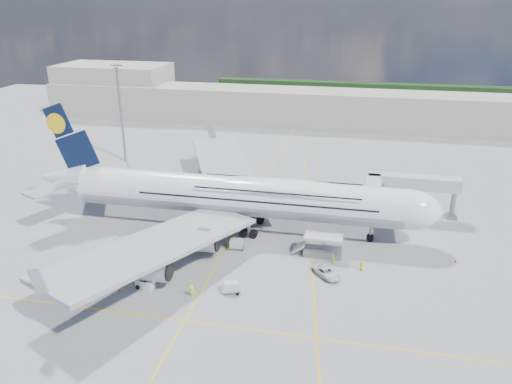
% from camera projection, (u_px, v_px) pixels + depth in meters
% --- Properties ---
extents(ground, '(300.00, 300.00, 0.00)m').
position_uv_depth(ground, '(223.00, 253.00, 86.96)').
color(ground, gray).
rests_on(ground, ground).
extents(taxi_line_main, '(0.25, 220.00, 0.01)m').
position_uv_depth(taxi_line_main, '(223.00, 253.00, 86.96)').
color(taxi_line_main, '#E4BC0C').
rests_on(taxi_line_main, ground).
extents(taxi_line_cross, '(120.00, 0.25, 0.01)m').
position_uv_depth(taxi_line_cross, '(185.00, 321.00, 68.77)').
color(taxi_line_cross, '#E4BC0C').
rests_on(taxi_line_cross, ground).
extents(taxi_line_diag, '(14.16, 99.06, 0.01)m').
position_uv_depth(taxi_line_diag, '(310.00, 235.00, 93.35)').
color(taxi_line_diag, '#E4BC0C').
rests_on(taxi_line_diag, ground).
extents(airliner, '(77.26, 79.15, 23.71)m').
position_uv_depth(airliner, '(238.00, 195.00, 93.49)').
color(airliner, white).
rests_on(airliner, ground).
extents(jet_bridge, '(18.80, 12.10, 8.50)m').
position_uv_depth(jet_bridge, '(398.00, 187.00, 97.73)').
color(jet_bridge, '#B7B7BC').
rests_on(jet_bridge, ground).
extents(cargo_loader, '(8.53, 3.20, 3.67)m').
position_uv_depth(cargo_loader, '(322.00, 248.00, 85.89)').
color(cargo_loader, silver).
rests_on(cargo_loader, ground).
extents(light_mast, '(3.00, 0.70, 25.50)m').
position_uv_depth(light_mast, '(121.00, 112.00, 130.78)').
color(light_mast, gray).
rests_on(light_mast, ground).
extents(terminal, '(180.00, 16.00, 12.00)m').
position_uv_depth(terminal, '(297.00, 107.00, 171.19)').
color(terminal, '#B2AD9E').
rests_on(terminal, ground).
extents(hangar, '(40.00, 22.00, 18.00)m').
position_uv_depth(hangar, '(115.00, 89.00, 188.16)').
color(hangar, '#B2AD9E').
rests_on(hangar, ground).
extents(tree_line, '(160.00, 6.00, 8.00)m').
position_uv_depth(tree_line, '(408.00, 94.00, 205.13)').
color(tree_line, '#193814').
rests_on(tree_line, ground).
extents(dolly_row_a, '(3.48, 2.70, 0.45)m').
position_uv_depth(dolly_row_a, '(123.00, 239.00, 91.26)').
color(dolly_row_a, gray).
rests_on(dolly_row_a, ground).
extents(dolly_row_b, '(3.36, 2.64, 0.44)m').
position_uv_depth(dolly_row_b, '(147.00, 240.00, 90.87)').
color(dolly_row_b, gray).
rests_on(dolly_row_b, ground).
extents(dolly_row_c, '(2.83, 1.59, 0.41)m').
position_uv_depth(dolly_row_c, '(91.00, 281.00, 77.64)').
color(dolly_row_c, gray).
rests_on(dolly_row_c, ground).
extents(dolly_back, '(2.76, 1.71, 0.38)m').
position_uv_depth(dolly_back, '(97.00, 262.00, 83.38)').
color(dolly_back, gray).
rests_on(dolly_back, ground).
extents(dolly_nose_far, '(3.15, 2.35, 1.78)m').
position_uv_depth(dolly_nose_far, '(231.00, 287.00, 75.00)').
color(dolly_nose_far, gray).
rests_on(dolly_nose_far, ground).
extents(dolly_nose_near, '(3.04, 1.78, 1.86)m').
position_uv_depth(dolly_nose_near, '(236.00, 244.00, 87.91)').
color(dolly_nose_near, gray).
rests_on(dolly_nose_near, ground).
extents(baggage_tug, '(3.11, 1.92, 1.81)m').
position_uv_depth(baggage_tug, '(145.00, 283.00, 76.27)').
color(baggage_tug, white).
rests_on(baggage_tug, ground).
extents(catering_truck_inner, '(6.35, 3.87, 3.53)m').
position_uv_depth(catering_truck_inner, '(217.00, 177.00, 118.24)').
color(catering_truck_inner, gray).
rests_on(catering_truck_inner, ground).
extents(catering_truck_outer, '(7.80, 3.31, 4.58)m').
position_uv_depth(catering_truck_outer, '(218.00, 165.00, 125.21)').
color(catering_truck_outer, gray).
rests_on(catering_truck_outer, ground).
extents(service_van, '(5.28, 5.41, 1.44)m').
position_uv_depth(service_van, '(326.00, 272.00, 79.41)').
color(service_van, silver).
rests_on(service_van, ground).
extents(crew_nose, '(0.72, 0.66, 1.65)m').
position_uv_depth(crew_nose, '(348.00, 221.00, 97.09)').
color(crew_nose, '#BAF119').
rests_on(crew_nose, ground).
extents(crew_loader, '(0.94, 0.95, 1.55)m').
position_uv_depth(crew_loader, '(333.00, 259.00, 83.30)').
color(crew_loader, '#D7F71A').
rests_on(crew_loader, ground).
extents(crew_wing, '(0.87, 1.23, 1.94)m').
position_uv_depth(crew_wing, '(125.00, 251.00, 85.60)').
color(crew_wing, '#BFF119').
rests_on(crew_wing, ground).
extents(crew_van, '(0.92, 1.01, 1.73)m').
position_uv_depth(crew_van, '(362.00, 266.00, 81.13)').
color(crew_van, '#CAE918').
rests_on(crew_van, ground).
extents(crew_tug, '(1.34, 0.85, 1.99)m').
position_uv_depth(crew_tug, '(191.00, 291.00, 73.89)').
color(crew_tug, '#E6FF1A').
rests_on(crew_tug, ground).
extents(cone_nose, '(0.39, 0.39, 0.49)m').
position_uv_depth(cone_nose, '(456.00, 261.00, 83.78)').
color(cone_nose, '#DA5D0B').
rests_on(cone_nose, ground).
extents(cone_wing_left_inner, '(0.39, 0.39, 0.50)m').
position_uv_depth(cone_wing_left_inner, '(250.00, 200.00, 109.02)').
color(cone_wing_left_inner, '#DA5D0B').
rests_on(cone_wing_left_inner, ground).
extents(cone_wing_left_outer, '(0.43, 0.43, 0.55)m').
position_uv_depth(cone_wing_left_outer, '(221.00, 176.00, 122.91)').
color(cone_wing_left_outer, '#DA5D0B').
rests_on(cone_wing_left_outer, ground).
extents(cone_wing_right_inner, '(0.44, 0.44, 0.55)m').
position_uv_depth(cone_wing_right_inner, '(117.00, 272.00, 80.44)').
color(cone_wing_right_inner, '#DA5D0B').
rests_on(cone_wing_right_inner, ground).
extents(cone_wing_right_outer, '(0.46, 0.46, 0.59)m').
position_uv_depth(cone_wing_right_outer, '(119.00, 290.00, 75.57)').
color(cone_wing_right_outer, '#DA5D0B').
rests_on(cone_wing_right_outer, ground).
extents(cone_tail, '(0.48, 0.48, 0.61)m').
position_uv_depth(cone_tail, '(64.00, 222.00, 98.06)').
color(cone_tail, '#DA5D0B').
rests_on(cone_tail, ground).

